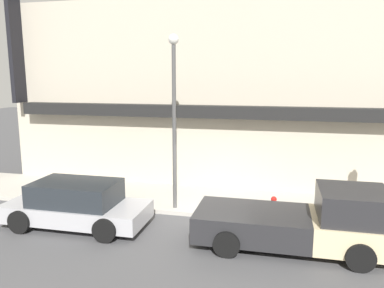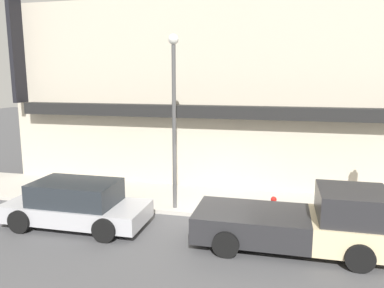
{
  "view_description": "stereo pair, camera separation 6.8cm",
  "coord_description": "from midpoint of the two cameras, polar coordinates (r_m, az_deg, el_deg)",
  "views": [
    {
      "loc": [
        2.15,
        -12.04,
        4.8
      ],
      "look_at": [
        -0.97,
        1.3,
        2.34
      ],
      "focal_mm": 35.0,
      "sensor_mm": 36.0,
      "label": 1
    },
    {
      "loc": [
        2.22,
        -12.02,
        4.8
      ],
      "look_at": [
        -0.97,
        1.3,
        2.34
      ],
      "focal_mm": 35.0,
      "sensor_mm": 36.0,
      "label": 2
    }
  ],
  "objects": [
    {
      "name": "pickup_truck",
      "position": [
        11.19,
        16.95,
        -11.27
      ],
      "size": [
        5.41,
        2.28,
        1.8
      ],
      "rotation": [
        0.0,
        0.0,
        0.02
      ],
      "color": "beige",
      "rests_on": "ground"
    },
    {
      "name": "ground_plane",
      "position": [
        13.14,
        3.02,
        -11.27
      ],
      "size": [
        80.0,
        80.0,
        0.0
      ],
      "primitive_type": "plane",
      "color": "#4C4C4F"
    },
    {
      "name": "fire_hydrant",
      "position": [
        13.17,
        12.45,
        -9.23
      ],
      "size": [
        0.21,
        0.21,
        0.68
      ],
      "color": "red",
      "rests_on": "sidewalk"
    },
    {
      "name": "building",
      "position": [
        16.91,
        6.02,
        7.5
      ],
      "size": [
        19.8,
        3.8,
        9.91
      ],
      "color": "#BCB29E",
      "rests_on": "ground"
    },
    {
      "name": "parked_car",
      "position": [
        12.85,
        -17.06,
        -8.76
      ],
      "size": [
        4.63,
        2.09,
        1.48
      ],
      "rotation": [
        0.0,
        0.0,
        -0.02
      ],
      "color": "#ADADB2",
      "rests_on": "ground"
    },
    {
      "name": "street_lamp",
      "position": [
        12.99,
        -2.61,
        6.18
      ],
      "size": [
        0.36,
        0.36,
        6.09
      ],
      "color": "#4C4C4C",
      "rests_on": "sidewalk"
    },
    {
      "name": "sidewalk",
      "position": [
        14.61,
        4.19,
        -8.73
      ],
      "size": [
        36.0,
        3.24,
        0.14
      ],
      "color": "#B7B2A8",
      "rests_on": "ground"
    }
  ]
}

